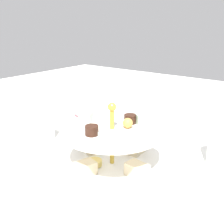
{
  "coord_description": "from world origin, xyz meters",
  "views": [
    {
      "loc": [
        0.48,
        0.37,
        0.34
      ],
      "look_at": [
        0.0,
        0.0,
        0.14
      ],
      "focal_mm": 44.79,
      "sensor_mm": 36.0,
      "label": 1
    }
  ],
  "objects": [
    {
      "name": "water_glass_short_left",
      "position": [
        -0.01,
        -0.26,
        0.04
      ],
      "size": [
        0.06,
        0.06,
        0.08
      ],
      "primitive_type": "cylinder",
      "color": "silver",
      "rests_on": "ground_plane"
    },
    {
      "name": "teacup_with_saucer",
      "position": [
        -0.15,
        -0.23,
        0.02
      ],
      "size": [
        0.09,
        0.09,
        0.05
      ],
      "color": "white",
      "rests_on": "ground_plane"
    },
    {
      "name": "butter_knife_right",
      "position": [
        -0.31,
        -0.06,
        0.0
      ],
      "size": [
        0.04,
        0.17,
        0.0
      ],
      "primitive_type": "cube",
      "rotation": [
        0.0,
        0.0,
        4.85
      ],
      "color": "silver",
      "rests_on": "ground_plane"
    },
    {
      "name": "water_glass_tall_right",
      "position": [
        -0.16,
        0.21,
        0.07
      ],
      "size": [
        0.07,
        0.07,
        0.14
      ],
      "primitive_type": "cylinder",
      "color": "silver",
      "rests_on": "ground_plane"
    },
    {
      "name": "ground_plane",
      "position": [
        0.0,
        0.0,
        0.0
      ],
      "size": [
        2.4,
        2.4,
        0.0
      ],
      "primitive_type": "plane",
      "color": "white"
    },
    {
      "name": "tiered_serving_stand",
      "position": [
        0.0,
        -0.0,
        0.04
      ],
      "size": [
        0.28,
        0.28,
        0.16
      ],
      "color": "white",
      "rests_on": "ground_plane"
    }
  ]
}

